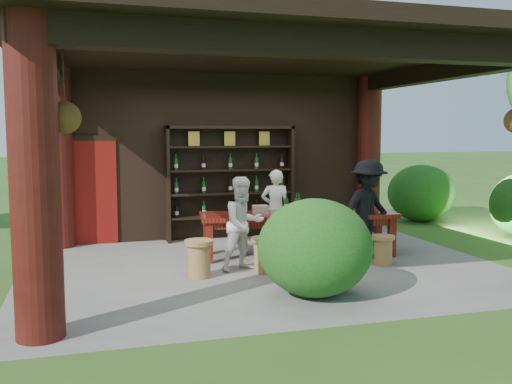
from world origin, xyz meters
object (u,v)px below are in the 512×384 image
object	(u,v)px
guest_man	(368,209)
stool_far_left	(199,258)
wine_shelf	(230,183)
napkin_basket	(260,209)
host	(276,209)
guest_woman	(243,224)
stool_near_right	(383,249)
stool_near_left	(264,254)
tasting_table	(298,219)

from	to	relation	value
guest_man	stool_far_left	bearing A→B (deg)	169.08
wine_shelf	napkin_basket	xyz separation A→B (m)	(0.08, -1.79, -0.31)
host	guest_woman	bearing A→B (deg)	73.74
napkin_basket	wine_shelf	bearing A→B (deg)	92.58
stool_far_left	guest_woman	distance (m)	0.90
stool_near_right	stool_far_left	size ratio (longest dim) A/B	0.86
wine_shelf	host	size ratio (longest dim) A/B	1.76
guest_woman	stool_near_left	bearing A→B (deg)	-57.60
napkin_basket	guest_man	bearing A→B (deg)	-20.08
wine_shelf	host	xyz separation A→B (m)	(0.56, -1.16, -0.40)
guest_man	host	bearing A→B (deg)	114.52
guest_woman	napkin_basket	bearing A→B (deg)	40.74
stool_near_right	host	size ratio (longest dim) A/B	0.33
stool_near_left	guest_woman	bearing A→B (deg)	139.62
tasting_table	stool_near_left	world-z (taller)	tasting_table
tasting_table	guest_woman	world-z (taller)	guest_woman
napkin_basket	stool_far_left	bearing A→B (deg)	-139.31
tasting_table	stool_far_left	xyz separation A→B (m)	(-1.92, -0.99, -0.34)
tasting_table	stool_far_left	world-z (taller)	tasting_table
stool_near_left	stool_far_left	world-z (taller)	stool_far_left
tasting_table	stool_near_left	size ratio (longest dim) A/B	6.39
wine_shelf	napkin_basket	bearing A→B (deg)	-87.42
host	tasting_table	bearing A→B (deg)	121.96
stool_near_left	host	bearing A→B (deg)	66.40
stool_far_left	guest_man	xyz separation A→B (m)	(2.97, 0.46, 0.54)
tasting_table	stool_near_right	distance (m)	1.54
guest_man	tasting_table	bearing A→B (deg)	133.27
tasting_table	stool_far_left	bearing A→B (deg)	-152.66
guest_woman	stool_far_left	bearing A→B (deg)	-178.12
tasting_table	stool_near_right	xyz separation A→B (m)	(1.06, -1.05, -0.38)
stool_near_left	host	xyz separation A→B (m)	(0.74, 1.68, 0.44)
wine_shelf	napkin_basket	distance (m)	1.81
stool_far_left	stool_near_left	bearing A→B (deg)	1.78
napkin_basket	stool_near_left	bearing A→B (deg)	-103.41
wine_shelf	stool_near_right	bearing A→B (deg)	-58.40
host	guest_man	bearing A→B (deg)	152.55
guest_man	wine_shelf	bearing A→B (deg)	106.80
tasting_table	stool_near_left	distance (m)	1.37
host	stool_near_right	bearing A→B (deg)	143.18
tasting_table	stool_near_right	world-z (taller)	tasting_table
stool_far_left	wine_shelf	bearing A→B (deg)	67.61
stool_far_left	stool_near_right	bearing A→B (deg)	-1.00
tasting_table	napkin_basket	xyz separation A→B (m)	(-0.66, 0.09, 0.19)
stool_far_left	host	bearing A→B (deg)	44.47
wine_shelf	tasting_table	size ratio (longest dim) A/B	0.74
stool_far_left	guest_woman	world-z (taller)	guest_woman
stool_near_right	stool_far_left	bearing A→B (deg)	179.00
stool_far_left	napkin_basket	bearing A→B (deg)	40.69
guest_man	napkin_basket	bearing A→B (deg)	140.16
stool_near_right	guest_woman	size ratio (longest dim) A/B	0.33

